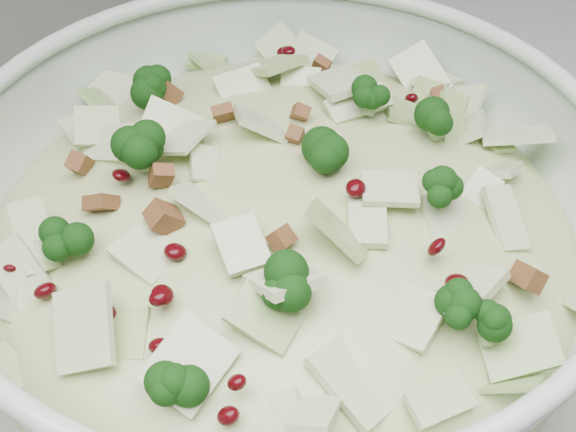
{
  "coord_description": "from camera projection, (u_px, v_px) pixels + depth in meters",
  "views": [
    {
      "loc": [
        -0.44,
        1.28,
        1.35
      ],
      "look_at": [
        -0.31,
        1.59,
        1.02
      ],
      "focal_mm": 50.0,
      "sensor_mm": 36.0,
      "label": 1
    }
  ],
  "objects": [
    {
      "name": "salad",
      "position": [
        281.0,
        216.0,
        0.49
      ],
      "size": [
        0.46,
        0.46,
        0.16
      ],
      "rotation": [
        0.0,
        0.0,
        0.26
      ],
      "color": "#B0BE82",
      "rests_on": "mixing_bowl"
    },
    {
      "name": "counter",
      "position": [
        477.0,
        410.0,
        1.03
      ],
      "size": [
        3.6,
        0.6,
        0.9
      ],
      "primitive_type": "cube",
      "color": "silver",
      "rests_on": "floor"
    },
    {
      "name": "mixing_bowl",
      "position": [
        281.0,
        246.0,
        0.51
      ],
      "size": [
        0.45,
        0.45,
        0.16
      ],
      "rotation": [
        0.0,
        0.0,
        0.11
      ],
      "color": "#B5C7B8",
      "rests_on": "counter"
    }
  ]
}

